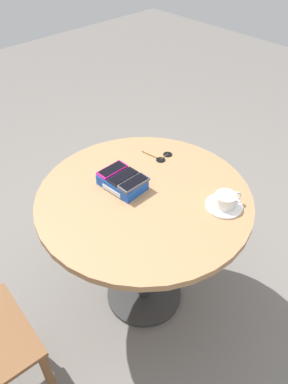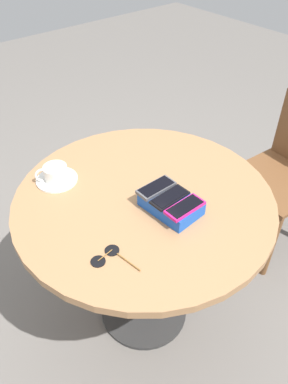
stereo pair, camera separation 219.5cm
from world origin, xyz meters
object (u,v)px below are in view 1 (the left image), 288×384
Objects in this scene: round_table at (144,216)px; phone_black at (123,177)px; phone_gray at (134,183)px; saucer at (224,206)px; phone_box at (122,182)px; coffee_cup at (226,200)px; phone_magenta at (112,170)px; sunglasses at (163,157)px.

round_table is 6.70× the size of phone_black.
phone_gray is 0.38m from saucer.
phone_black is (0.00, 0.00, 0.03)m from phone_box.
phone_box is at bearing -150.35° from saucer.
phone_box is 0.44m from saucer.
coffee_cup is at bearing 29.88° from phone_box.
phone_box is (-0.11, -0.03, 0.15)m from round_table.
coffee_cup is (0.45, 0.22, -0.02)m from phone_magenta.
phone_magenta is 0.89× the size of saucer.
coffee_cup is at bearing 26.07° from phone_magenta.
phone_black is (-0.11, -0.02, 0.18)m from round_table.
saucer is (0.28, 0.19, 0.13)m from round_table.
phone_gray is at bearing 6.68° from phone_box.
coffee_cup reaches higher than phone_magenta.
phone_box reaches higher than saucer.
coffee_cup is (0.38, 0.22, -0.02)m from phone_black.
coffee_cup reaches higher than phone_box.
phone_black is 1.00× the size of phone_gray.
phone_box is 0.07m from phone_magenta.
phone_black reaches higher than round_table.
phone_black is 1.20× the size of coffee_cup.
round_table is 0.18m from phone_box.
phone_black is 0.90× the size of saucer.
phone_magenta is at bearing -171.41° from round_table.
phone_box is 1.47× the size of phone_black.
coffee_cup is 0.43m from sunglasses.
phone_box is at bearing -165.90° from round_table.
saucer is at bearing 33.64° from phone_gray.
phone_gray is (-0.04, -0.02, 0.18)m from round_table.
phone_gray reaches higher than sunglasses.
phone_gray reaches higher than phone_black.
saucer is 0.03m from coffee_cup.
phone_gray is (0.07, 0.01, 0.03)m from phone_box.
round_table is 0.37m from coffee_cup.
phone_black is 1.00× the size of sunglasses.
phone_black is at bearing -150.48° from coffee_cup.
sunglasses is at bearing 170.90° from saucer.
round_table is at bearing -145.21° from saucer.
phone_box reaches higher than round_table.
phone_box reaches higher than sunglasses.
phone_box is at bearing -150.12° from coffee_cup.
coffee_cup is at bearing 33.88° from phone_gray.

